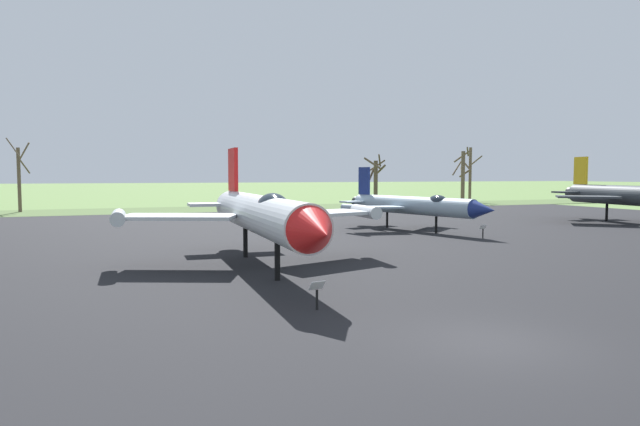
{
  "coord_description": "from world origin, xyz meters",
  "views": [
    {
      "loc": [
        -8.8,
        -11.0,
        4.19
      ],
      "look_at": [
        3.92,
        22.14,
        1.75
      ],
      "focal_mm": 30.93,
      "sensor_mm": 36.0,
      "label": 1
    }
  ],
  "objects_px": {
    "jet_fighter_rear_left": "(260,214)",
    "jet_fighter_front_right": "(414,205)",
    "jet_fighter_rear_center": "(639,195)",
    "info_placard_rear_left": "(317,292)",
    "info_placard_front_right": "(483,230)"
  },
  "relations": [
    {
      "from": "jet_fighter_front_right",
      "to": "jet_fighter_rear_center",
      "type": "relative_size",
      "value": 0.77
    },
    {
      "from": "jet_fighter_front_right",
      "to": "jet_fighter_rear_left",
      "type": "xyz_separation_m",
      "value": [
        -14.98,
        -12.05,
        0.52
      ]
    },
    {
      "from": "jet_fighter_rear_left",
      "to": "jet_fighter_front_right",
      "type": "bearing_deg",
      "value": 38.82
    },
    {
      "from": "jet_fighter_rear_center",
      "to": "jet_fighter_rear_left",
      "type": "relative_size",
      "value": 1.03
    },
    {
      "from": "jet_fighter_rear_center",
      "to": "info_placard_rear_left",
      "type": "bearing_deg",
      "value": -153.43
    },
    {
      "from": "info_placard_rear_left",
      "to": "jet_fighter_rear_center",
      "type": "bearing_deg",
      "value": 26.57
    },
    {
      "from": "info_placard_front_right",
      "to": "jet_fighter_front_right",
      "type": "bearing_deg",
      "value": 104.62
    },
    {
      "from": "jet_fighter_front_right",
      "to": "jet_fighter_rear_left",
      "type": "bearing_deg",
      "value": -141.18
    },
    {
      "from": "jet_fighter_rear_left",
      "to": "info_placard_rear_left",
      "type": "distance_m",
      "value": 8.33
    },
    {
      "from": "info_placard_front_right",
      "to": "jet_fighter_rear_left",
      "type": "xyz_separation_m",
      "value": [
        -16.58,
        -5.92,
        1.91
      ]
    },
    {
      "from": "jet_fighter_rear_center",
      "to": "info_placard_rear_left",
      "type": "distance_m",
      "value": 39.82
    },
    {
      "from": "info_placard_front_right",
      "to": "jet_fighter_rear_center",
      "type": "xyz_separation_m",
      "value": [
        18.64,
        3.76,
        1.92
      ]
    },
    {
      "from": "jet_fighter_front_right",
      "to": "info_placard_front_right",
      "type": "relative_size",
      "value": 14.44
    },
    {
      "from": "jet_fighter_rear_left",
      "to": "info_placard_front_right",
      "type": "bearing_deg",
      "value": 19.66
    },
    {
      "from": "jet_fighter_rear_center",
      "to": "jet_fighter_rear_left",
      "type": "xyz_separation_m",
      "value": [
        -35.23,
        -9.68,
        -0.01
      ]
    }
  ]
}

